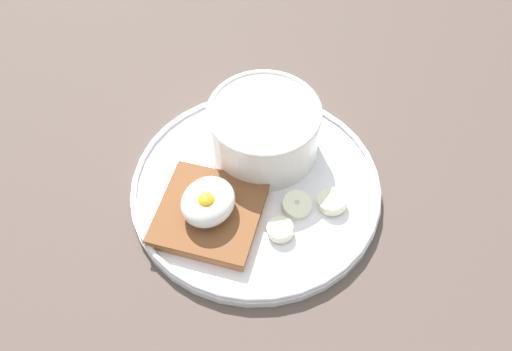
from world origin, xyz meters
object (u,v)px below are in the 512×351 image
object	(u,v)px
banana_slice_front	(297,205)
poached_egg	(208,202)
toast_slice	(210,213)
banana_slice_back	(332,202)
oatmeal_bowl	(264,129)
banana_slice_left	(280,230)

from	to	relation	value
banana_slice_front	poached_egg	bearing A→B (deg)	-56.00
toast_slice	banana_slice_back	world-z (taller)	same
oatmeal_bowl	toast_slice	distance (cm)	11.18
poached_egg	banana_slice_left	size ratio (longest dim) A/B	2.02
poached_egg	toast_slice	bearing A→B (deg)	-158.26
oatmeal_bowl	poached_egg	xyz separation A→B (cm)	(10.91, -0.92, -0.18)
oatmeal_bowl	banana_slice_back	xyz separation A→B (cm)	(3.69, 9.86, -2.65)
poached_egg	banana_slice_front	xyz separation A→B (cm)	(-5.14, 7.62, -2.45)
banana_slice_left	banana_slice_back	bearing A→B (deg)	148.25
oatmeal_bowl	banana_slice_back	size ratio (longest dim) A/B	3.34
banana_slice_front	toast_slice	bearing A→B (deg)	-56.36
banana_slice_front	banana_slice_left	bearing A→B (deg)	-4.53
banana_slice_back	banana_slice_left	bearing A→B (deg)	-31.75
banana_slice_back	oatmeal_bowl	bearing A→B (deg)	-110.52
poached_egg	banana_slice_left	world-z (taller)	poached_egg
banana_slice_front	banana_slice_left	distance (cm)	3.48
oatmeal_bowl	poached_egg	bearing A→B (deg)	-4.84
banana_slice_left	banana_slice_front	bearing A→B (deg)	175.47
poached_egg	banana_slice_front	world-z (taller)	poached_egg
poached_egg	banana_slice_left	distance (cm)	7.94
toast_slice	banana_slice_back	distance (cm)	12.96
oatmeal_bowl	banana_slice_left	xyz separation A→B (cm)	(9.23, 6.43, -2.68)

